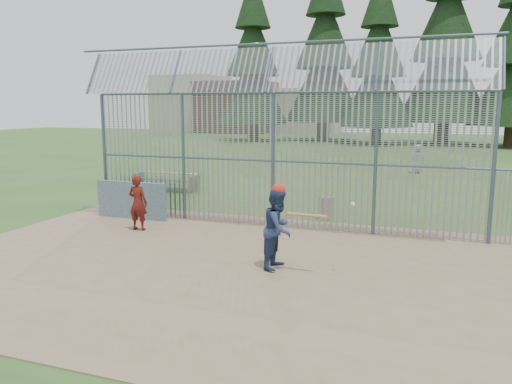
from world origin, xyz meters
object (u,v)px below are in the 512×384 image
at_px(dugout_wall, 131,200).
at_px(onlooker, 138,203).
at_px(batter, 278,229).
at_px(bleacher, 166,181).
at_px(trash_can, 326,208).

relative_size(dugout_wall, onlooker, 1.54).
distance_m(batter, bleacher, 11.56).
bearing_deg(dugout_wall, onlooker, -49.61).
xyz_separation_m(dugout_wall, bleacher, (-1.82, 5.36, -0.21)).
bearing_deg(trash_can, dugout_wall, -160.86).
bearing_deg(bleacher, dugout_wall, -71.25).
bearing_deg(bleacher, batter, -47.71).
height_order(dugout_wall, batter, batter).
xyz_separation_m(dugout_wall, trash_can, (5.93, 2.06, -0.24)).
distance_m(onlooker, trash_can, 5.91).
distance_m(dugout_wall, bleacher, 5.67).
distance_m(dugout_wall, trash_can, 6.29).
distance_m(batter, onlooker, 5.27).
distance_m(dugout_wall, batter, 6.75).
height_order(batter, trash_can, batter).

